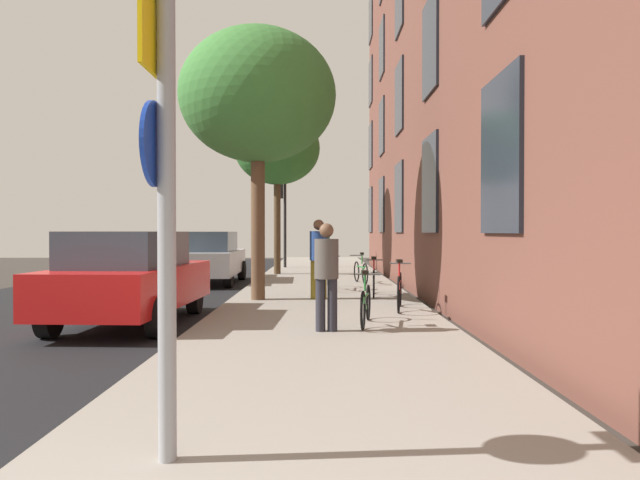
# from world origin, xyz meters

# --- Properties ---
(ground_plane) EXTENTS (41.80, 41.80, 0.00)m
(ground_plane) POSITION_xyz_m (-2.40, 15.00, 0.00)
(ground_plane) COLOR #332D28
(road_asphalt) EXTENTS (7.00, 38.00, 0.01)m
(road_asphalt) POSITION_xyz_m (-4.50, 15.00, 0.01)
(road_asphalt) COLOR black
(road_asphalt) RESTS_ON ground
(sidewalk) EXTENTS (4.20, 38.00, 0.12)m
(sidewalk) POSITION_xyz_m (1.10, 15.00, 0.06)
(sidewalk) COLOR gray
(sidewalk) RESTS_ON ground
(building_facade) EXTENTS (0.56, 27.00, 13.08)m
(building_facade) POSITION_xyz_m (3.69, 14.50, 6.56)
(building_facade) COLOR brown
(building_facade) RESTS_ON ground
(sign_post) EXTENTS (0.16, 0.60, 3.23)m
(sign_post) POSITION_xyz_m (0.00, 3.05, 2.00)
(sign_post) COLOR gray
(sign_post) RESTS_ON sidewalk
(traffic_light) EXTENTS (0.43, 0.24, 3.77)m
(traffic_light) POSITION_xyz_m (-0.55, 24.05, 2.70)
(traffic_light) COLOR black
(traffic_light) RESTS_ON sidewalk
(tree_near) EXTENTS (3.47, 3.47, 6.00)m
(tree_near) POSITION_xyz_m (-0.35, 12.24, 4.62)
(tree_near) COLOR brown
(tree_near) RESTS_ON sidewalk
(tree_far) EXTENTS (3.05, 3.05, 5.79)m
(tree_far) POSITION_xyz_m (-0.50, 20.17, 4.58)
(tree_far) COLOR #4C3823
(tree_far) RESTS_ON sidewalk
(bicycle_0) EXTENTS (0.44, 1.62, 0.89)m
(bicycle_0) POSITION_xyz_m (1.77, 8.66, 0.47)
(bicycle_0) COLOR black
(bicycle_0) RESTS_ON sidewalk
(bicycle_1) EXTENTS (0.46, 1.71, 0.98)m
(bicycle_1) POSITION_xyz_m (2.56, 10.53, 0.50)
(bicycle_1) COLOR black
(bicycle_1) RESTS_ON sidewalk
(bicycle_2) EXTENTS (0.42, 1.66, 0.93)m
(bicycle_2) POSITION_xyz_m (2.30, 12.99, 0.48)
(bicycle_2) COLOR black
(bicycle_2) RESTS_ON sidewalk
(bicycle_3) EXTENTS (0.42, 1.68, 0.96)m
(bicycle_3) POSITION_xyz_m (1.31, 14.52, 0.50)
(bicycle_3) COLOR black
(bicycle_3) RESTS_ON sidewalk
(bicycle_4) EXTENTS (0.46, 1.66, 0.91)m
(bicycle_4) POSITION_xyz_m (2.22, 16.34, 0.47)
(bicycle_4) COLOR black
(bicycle_4) RESTS_ON sidewalk
(pedestrian_0) EXTENTS (0.52, 0.52, 1.64)m
(pedestrian_0) POSITION_xyz_m (1.13, 8.07, 1.05)
(pedestrian_0) COLOR #26262D
(pedestrian_0) RESTS_ON sidewalk
(pedestrian_1) EXTENTS (0.53, 0.53, 1.78)m
(pedestrian_1) POSITION_xyz_m (1.00, 12.31, 1.14)
(pedestrian_1) COLOR olive
(pedestrian_1) RESTS_ON sidewalk
(pedestrian_2) EXTENTS (0.40, 0.40, 1.63)m
(pedestrian_2) POSITION_xyz_m (1.19, 19.80, 1.05)
(pedestrian_2) COLOR maroon
(pedestrian_2) RESTS_ON sidewalk
(car_0) EXTENTS (1.99, 4.24, 1.62)m
(car_0) POSITION_xyz_m (-2.27, 9.37, 0.84)
(car_0) COLOR red
(car_0) RESTS_ON road_asphalt
(car_1) EXTENTS (1.87, 4.51, 1.62)m
(car_1) POSITION_xyz_m (-2.39, 17.46, 0.84)
(car_1) COLOR #B7B7BC
(car_1) RESTS_ON road_asphalt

